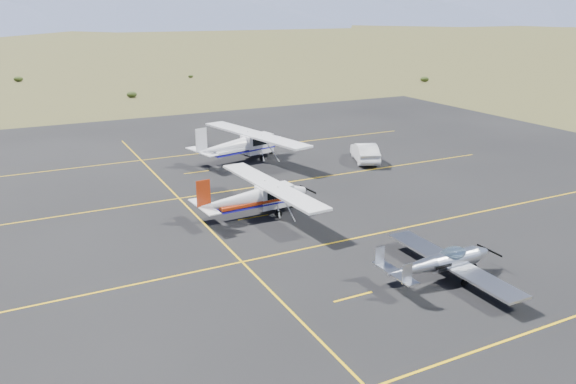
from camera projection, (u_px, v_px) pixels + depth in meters
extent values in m
plane|color=#383D1C|center=(365.00, 254.00, 28.85)|extent=(1600.00, 1600.00, 0.00)
cube|color=black|center=(301.00, 212.00, 34.79)|extent=(72.00, 72.00, 0.02)
cube|color=silver|center=(452.00, 263.00, 26.34)|extent=(1.30, 8.10, 0.11)
ellipsoid|color=#99BFD8|center=(453.00, 254.00, 26.21)|extent=(1.48, 0.85, 0.74)
cube|color=silver|center=(395.00, 272.00, 24.84)|extent=(0.63, 2.70, 0.05)
cube|color=silver|center=(407.00, 274.00, 23.81)|extent=(0.49, 0.05, 0.90)
cube|color=silver|center=(380.00, 256.00, 25.49)|extent=(0.49, 0.05, 0.90)
cylinder|color=black|center=(474.00, 267.00, 27.12)|extent=(0.31, 0.08, 0.31)
cylinder|color=black|center=(465.00, 282.00, 25.50)|extent=(0.36, 0.10, 0.36)
cylinder|color=black|center=(433.00, 264.00, 27.33)|extent=(0.36, 0.10, 0.36)
cube|color=silver|center=(274.00, 196.00, 34.58)|extent=(2.25, 1.28, 1.33)
cube|color=silver|center=(271.00, 185.00, 34.27)|extent=(2.28, 10.95, 0.14)
cube|color=black|center=(274.00, 191.00, 34.49)|extent=(1.66, 1.28, 0.54)
cube|color=#A32B0D|center=(256.00, 201.00, 33.99)|extent=(5.01, 1.49, 0.18)
cube|color=#A32B0D|center=(203.00, 193.00, 32.03)|extent=(0.84, 0.13, 1.58)
cube|color=silver|center=(204.00, 206.00, 32.28)|extent=(0.96, 3.21, 0.06)
cylinder|color=black|center=(292.00, 205.00, 35.47)|extent=(0.36, 0.12, 0.36)
cylinder|color=black|center=(279.00, 214.00, 33.85)|extent=(0.44, 0.16, 0.43)
cylinder|color=black|center=(262.00, 204.00, 35.54)|extent=(0.44, 0.16, 0.43)
cube|color=white|center=(257.00, 143.00, 47.17)|extent=(2.75, 1.85, 1.55)
cube|color=white|center=(255.00, 135.00, 46.78)|extent=(4.54, 12.68, 0.16)
cube|color=black|center=(257.00, 140.00, 47.07)|extent=(2.09, 1.74, 0.63)
cube|color=white|center=(243.00, 147.00, 46.30)|extent=(5.88, 2.58, 0.21)
cube|color=white|center=(201.00, 140.00, 43.56)|extent=(0.97, 0.30, 1.83)
cube|color=white|center=(202.00, 151.00, 43.85)|extent=(1.65, 3.76, 0.07)
cylinder|color=black|center=(271.00, 152.00, 48.38)|extent=(0.43, 0.20, 0.41)
cylinder|color=black|center=(263.00, 158.00, 46.38)|extent=(0.52, 0.26, 0.50)
cylinder|color=black|center=(246.00, 152.00, 48.13)|extent=(0.52, 0.26, 0.50)
imported|color=white|center=(365.00, 152.00, 46.08)|extent=(3.34, 4.98, 1.55)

